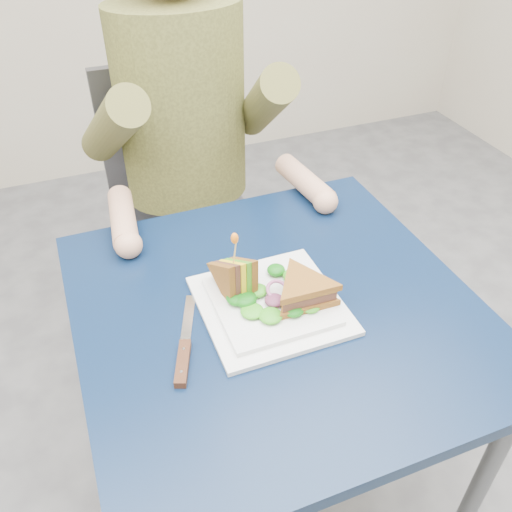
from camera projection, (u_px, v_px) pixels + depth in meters
name	position (u px, v px, depth m)	size (l,w,h in m)	color
ground	(271.00, 497.00, 1.49)	(4.00, 4.00, 0.00)	#555557
table	(276.00, 333.00, 1.08)	(0.75, 0.75, 0.73)	black
chair	(183.00, 196.00, 1.70)	(0.42, 0.40, 0.93)	#47474C
diner	(182.00, 93.00, 1.38)	(0.54, 0.59, 0.74)	#4E4F24
plate	(271.00, 304.00, 1.02)	(0.26, 0.26, 0.02)	white
sandwich_flat	(304.00, 291.00, 1.00)	(0.14, 0.14, 0.05)	brown
sandwich_upright	(236.00, 278.00, 1.01)	(0.08, 0.13, 0.12)	brown
fork	(218.00, 338.00, 0.96)	(0.02, 0.18, 0.01)	silver
knife	(184.00, 354.00, 0.93)	(0.10, 0.21, 0.02)	silver
toothpick	(235.00, 251.00, 0.97)	(0.00, 0.00, 0.06)	tan
toothpick_frill	(235.00, 238.00, 0.96)	(0.01, 0.01, 0.02)	orange
lettuce_spill	(271.00, 291.00, 1.02)	(0.15, 0.13, 0.02)	#337A14
onion_ring	(277.00, 290.00, 1.02)	(0.04, 0.04, 0.01)	#9E4C7A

